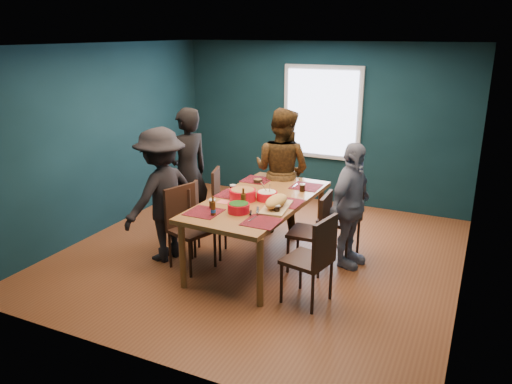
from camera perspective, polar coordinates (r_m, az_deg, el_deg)
room at (r=6.53m, az=1.50°, el=4.80°), size 5.01×5.01×2.71m
dining_table at (r=6.29m, az=0.33°, el=-1.45°), size 1.21×2.28×0.85m
chair_left_far at (r=7.37m, az=-3.81°, el=-0.37°), size 0.53×0.53×0.93m
chair_left_mid at (r=6.59m, az=-6.27°, el=-2.53°), size 0.55×0.55×0.97m
chair_left_near at (r=6.28m, az=-7.96°, el=-3.28°), size 0.59×0.59×1.03m
chair_right_far at (r=6.55m, az=10.33°, el=-2.55°), size 0.52×0.52×1.02m
chair_right_mid at (r=6.13m, az=6.90°, el=-3.90°), size 0.47×0.47×1.01m
chair_right_near at (r=5.38m, az=6.77°, el=-7.07°), size 0.54×0.54×1.02m
person_far_left at (r=7.15m, az=-7.81°, el=2.17°), size 0.67×0.80×1.86m
person_back at (r=7.26m, az=2.95°, el=2.43°), size 0.97×0.80×1.83m
person_right at (r=6.27m, az=10.75°, el=-1.55°), size 0.57×0.99×1.59m
person_near_left at (r=6.45m, az=-10.72°, el=-0.35°), size 0.89×1.24×1.73m
bowl_salad at (r=6.20m, az=-1.53°, el=-0.26°), size 0.33×0.33×0.14m
bowl_dumpling at (r=6.20m, az=1.26°, el=-0.38°), size 0.26×0.26×0.24m
bowl_herbs at (r=5.78m, az=-1.99°, el=-1.78°), size 0.26×0.26×0.11m
cutting_board at (r=5.91m, az=2.31°, el=-1.22°), size 0.38×0.72×0.16m
small_bowl at (r=6.91m, az=0.23°, el=1.29°), size 0.13×0.13×0.05m
beer_bottle_a at (r=5.69m, az=-4.92°, el=-1.90°), size 0.06×0.06×0.23m
beer_bottle_b at (r=5.90m, az=-1.45°, el=-0.98°), size 0.06×0.06×0.25m
cola_glass_a at (r=5.93m, az=-5.01°, el=-1.31°), size 0.08×0.08×0.11m
cola_glass_b at (r=5.76m, az=2.42°, el=-1.91°), size 0.07×0.07×0.10m
cola_glass_c at (r=6.56m, az=5.32°, el=0.55°), size 0.07×0.07×0.10m
cola_glass_d at (r=6.46m, az=-2.67°, el=0.40°), size 0.08×0.08×0.11m
napkin_a at (r=6.15m, az=3.33°, el=-1.12°), size 0.17×0.17×0.00m
napkin_b at (r=6.15m, az=-3.70°, el=-1.13°), size 0.14×0.14×0.00m
napkin_c at (r=5.54m, az=0.41°, el=-3.29°), size 0.17×0.17×0.00m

